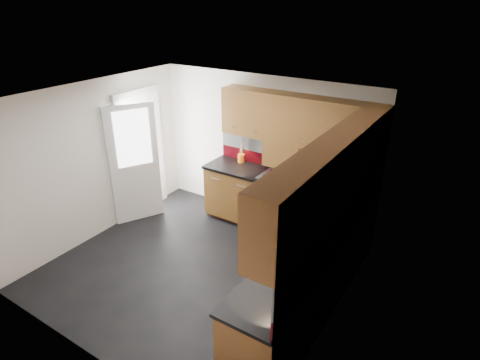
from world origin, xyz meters
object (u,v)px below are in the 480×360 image
Objects in this scene: food_processor at (343,198)px; gas_hob at (279,177)px; utensil_pot at (241,157)px; toaster at (367,189)px.

gas_hob is at bearing 161.17° from food_processor.
utensil_pot reaches higher than toaster.
utensil_pot is at bearing 164.91° from gas_hob.
gas_hob is 1.84× the size of food_processor.
gas_hob is 1.31m from toaster.
food_processor is at bearing -18.83° from gas_hob.
food_processor is (1.14, -0.39, 0.13)m from gas_hob.
utensil_pot is (-0.82, 0.22, 0.08)m from gas_hob.
toaster is (2.12, -0.08, 0.00)m from utensil_pot.
utensil_pot is 1.32× the size of food_processor.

